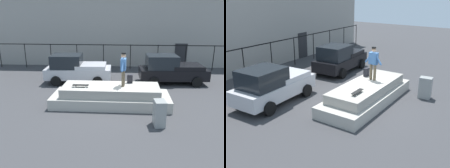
# 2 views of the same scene
# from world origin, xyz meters

# --- Properties ---
(ground_plane) EXTENTS (60.00, 60.00, 0.00)m
(ground_plane) POSITION_xyz_m (0.00, 0.00, 0.00)
(ground_plane) COLOR #38383A
(concrete_ledge) EXTENTS (5.85, 2.11, 0.98)m
(concrete_ledge) POSITION_xyz_m (0.09, -0.43, 0.44)
(concrete_ledge) COLOR #ADA89E
(concrete_ledge) RESTS_ON ground_plane
(skateboarder) EXTENTS (0.28, 0.98, 1.65)m
(skateboarder) POSITION_xyz_m (0.70, -0.39, 1.93)
(skateboarder) COLOR brown
(skateboarder) RESTS_ON concrete_ledge
(skateboard) EXTENTS (0.79, 0.24, 0.12)m
(skateboard) POSITION_xyz_m (-1.36, -0.73, 1.08)
(skateboard) COLOR black
(skateboard) RESTS_ON concrete_ledge
(backpack) EXTENTS (0.29, 0.21, 0.44)m
(backpack) POSITION_xyz_m (1.03, 0.15, 1.20)
(backpack) COLOR black
(backpack) RESTS_ON concrete_ledge
(car_silver_pickup_near) EXTENTS (4.32, 2.17, 1.85)m
(car_silver_pickup_near) POSITION_xyz_m (-2.47, 3.33, 0.91)
(car_silver_pickup_near) COLOR #B7B7BC
(car_silver_pickup_near) RESTS_ON ground_plane
(car_black_pickup_mid) EXTENTS (4.39, 2.21, 1.85)m
(car_black_pickup_mid) POSITION_xyz_m (3.69, 3.58, 0.92)
(car_black_pickup_mid) COLOR black
(car_black_pickup_mid) RESTS_ON ground_plane
(utility_box) EXTENTS (0.50, 0.64, 1.09)m
(utility_box) POSITION_xyz_m (2.24, -2.59, 0.54)
(utility_box) COLOR gray
(utility_box) RESTS_ON ground_plane
(fence_row) EXTENTS (24.06, 0.06, 2.00)m
(fence_row) POSITION_xyz_m (-0.00, 7.28, 1.39)
(fence_row) COLOR black
(fence_row) RESTS_ON ground_plane
(warehouse_building) EXTENTS (26.96, 8.83, 6.95)m
(warehouse_building) POSITION_xyz_m (0.00, 12.46, 3.49)
(warehouse_building) COLOR gray
(warehouse_building) RESTS_ON ground_plane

